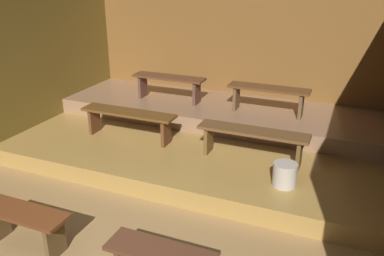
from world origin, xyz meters
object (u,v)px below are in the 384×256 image
(bench_lower_right, at_px, (253,137))
(bench_middle_left, at_px, (169,82))
(bench_middle_right, at_px, (268,93))
(bench_floor_left, at_px, (24,221))
(bench_lower_left, at_px, (128,117))
(pail_lower, at_px, (285,174))

(bench_lower_right, bearing_deg, bench_middle_left, 145.91)
(bench_middle_left, distance_m, bench_middle_right, 1.77)
(bench_floor_left, relative_size, bench_lower_left, 0.66)
(bench_floor_left, bearing_deg, pail_lower, 39.18)
(bench_floor_left, distance_m, bench_middle_left, 3.70)
(bench_lower_left, xyz_separation_m, bench_lower_right, (1.94, 0.00, 0.00))
(bench_lower_right, bearing_deg, bench_middle_right, 93.87)
(bench_lower_left, bearing_deg, bench_middle_left, 86.13)
(bench_middle_left, height_order, bench_middle_right, same)
(pail_lower, bearing_deg, bench_lower_left, 167.97)
(bench_lower_right, distance_m, bench_middle_left, 2.25)
(bench_floor_left, height_order, bench_middle_left, bench_middle_left)
(bench_lower_left, relative_size, bench_lower_right, 1.00)
(bench_middle_left, bearing_deg, bench_middle_right, 0.00)
(bench_middle_right, bearing_deg, bench_lower_right, -86.13)
(bench_middle_left, height_order, pail_lower, bench_middle_left)
(bench_floor_left, relative_size, bench_middle_left, 0.76)
(bench_lower_right, relative_size, bench_middle_left, 1.16)
(bench_middle_right, bearing_deg, bench_lower_left, -145.91)
(bench_floor_left, bearing_deg, bench_lower_left, 94.50)
(bench_middle_right, bearing_deg, pail_lower, -70.48)
(bench_middle_left, bearing_deg, bench_lower_left, -93.87)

